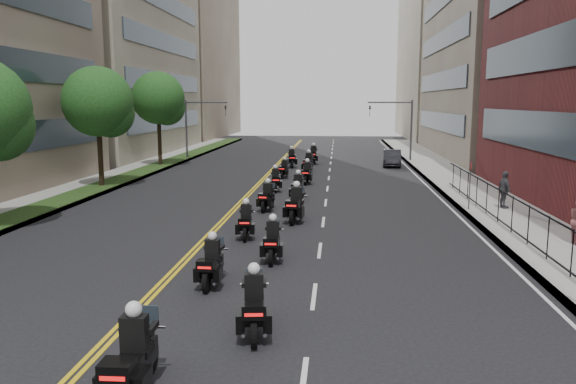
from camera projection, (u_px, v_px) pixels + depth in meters
The scene contains 27 objects.
ground at pixel (146, 376), 11.35m from camera, with size 160.00×160.00×0.00m, color black.
sidewalk_right at pixel (469, 189), 34.87m from camera, with size 4.00×90.00×0.15m, color gray.
sidewalk_left at pixel (97, 184), 36.97m from camera, with size 4.00×90.00×0.15m, color gray.
grass_strip at pixel (108, 183), 36.88m from camera, with size 2.00×90.00×0.04m, color #1E3714.
building_right_tan at pixel (523, 2), 54.28m from camera, with size 15.11×28.00×30.00m.
building_right_far at pixel (457, 51), 84.09m from camera, with size 15.00×28.00×26.00m, color gray.
building_left_far at pixel (174, 53), 87.89m from camera, with size 16.00×28.00×26.00m, color #776457.
iron_fence at pixel (520, 219), 22.05m from camera, with size 0.05×28.00×1.50m.
street_trees at pixel (58, 108), 29.79m from camera, with size 4.40×38.40×7.98m.
traffic_signal_right at pixel (401, 121), 51.23m from camera, with size 4.09×0.20×5.60m.
traffic_signal_left at pixel (196, 121), 52.89m from camera, with size 4.09×0.20×5.60m.
motorcycle_0 at pixel (133, 361), 10.39m from camera, with size 0.58×2.50×1.84m.
motorcycle_1 at pixel (254, 307), 13.27m from camera, with size 0.72×2.33×1.73m.
motorcycle_2 at pixel (212, 264), 16.86m from camera, with size 0.51×2.21×1.63m.
motorcycle_3 at pixel (273, 242), 19.51m from camera, with size 0.52×2.21×1.63m.
motorcycle_4 at pixel (246, 222), 22.75m from camera, with size 0.60×2.18×1.61m.
motorcycle_5 at pixel (296, 206), 25.78m from camera, with size 0.75×2.54×1.88m.
motorcycle_6 at pixel (267, 198), 28.49m from camera, with size 0.66×2.21×1.63m.
motorcycle_7 at pixel (298, 188), 31.34m from camera, with size 0.57×2.33×1.72m.
motorcycle_8 at pixel (275, 181), 34.59m from camera, with size 0.68×2.20×1.63m.
motorcycle_9 at pixel (307, 174), 37.66m from camera, with size 0.59×2.31×1.70m.
motorcycle_10 at pixel (284, 170), 40.62m from camera, with size 0.59×2.05×1.52m.
motorcycle_11 at pixel (309, 164), 43.48m from camera, with size 0.71×2.45×1.81m.
motorcycle_12 at pixel (292, 159), 47.09m from camera, with size 0.74×2.42×1.79m.
motorcycle_13 at pixel (313, 156), 49.61m from camera, with size 0.59×2.55×1.88m.
parked_sedan at pixel (392, 158), 48.05m from camera, with size 1.47×4.21×1.39m, color black.
pedestrian_c at pixel (504, 190), 28.22m from camera, with size 1.10×0.46×1.88m, color #43444B.
Camera 1 is at (3.81, -10.31, 5.49)m, focal length 35.00 mm.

